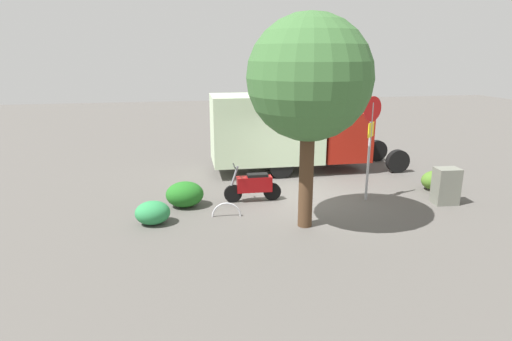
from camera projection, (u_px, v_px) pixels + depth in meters
The scene contains 10 objects.
ground_plane at pixel (301, 199), 13.63m from camera, with size 60.00×60.00×0.00m, color #514E4A.
box_truck_near at pixel (289, 130), 16.45m from camera, with size 7.65×2.40×3.00m.
motorcycle at pixel (254, 185), 13.28m from camera, with size 1.81×0.55×1.20m.
stop_sign at pixel (371, 132), 12.94m from camera, with size 0.71×0.33×3.28m.
street_tree at pixel (309, 79), 10.47m from camera, with size 3.15×3.15×5.50m.
utility_cabinet at pixel (446, 186), 13.05m from camera, with size 0.72×0.52×1.13m, color slate.
bike_rack_hoop at pixel (227, 216), 12.14m from camera, with size 0.85×0.85×0.05m, color #B7B7BC.
shrub_near_sign at pixel (153, 213), 11.53m from camera, with size 0.95×0.78×0.65m, color #2B8047.
shrub_mid_verge at pixel (185, 194), 12.84m from camera, with size 1.14×0.93×0.78m, color #20641E.
shrub_by_tree at pixel (435, 180), 14.45m from camera, with size 0.97×0.79×0.66m, color #456E23.
Camera 1 is at (3.92, 12.36, 4.51)m, focal length 29.76 mm.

